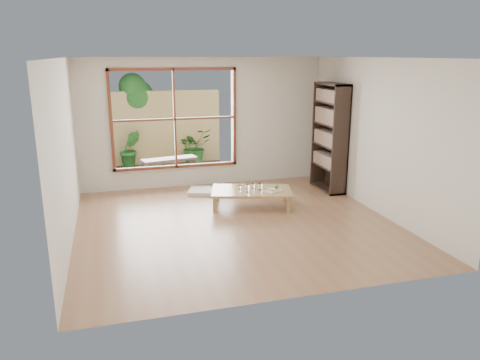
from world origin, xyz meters
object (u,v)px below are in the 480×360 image
(garden_bench, at_px, (169,161))
(low_table, at_px, (252,192))
(food_tray, at_px, (274,190))
(bookshelf, at_px, (330,138))

(garden_bench, bearing_deg, low_table, -77.98)
(low_table, bearing_deg, food_tray, -10.26)
(low_table, relative_size, bookshelf, 0.74)
(low_table, distance_m, food_tray, 0.40)
(low_table, xyz_separation_m, food_tray, (0.35, -0.17, 0.06))
(low_table, height_order, food_tray, food_tray)
(bookshelf, height_order, food_tray, bookshelf)
(food_tray, xyz_separation_m, garden_bench, (-1.49, 2.73, 0.02))
(low_table, height_order, bookshelf, bookshelf)
(food_tray, distance_m, garden_bench, 3.11)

